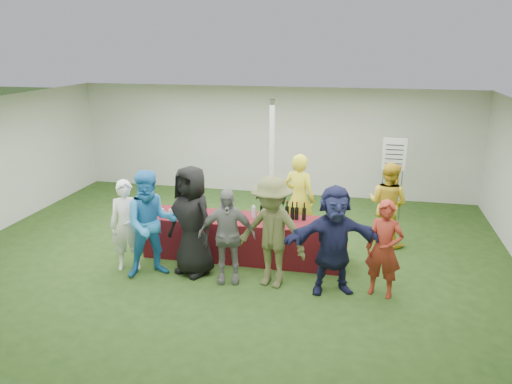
% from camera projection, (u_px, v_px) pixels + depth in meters
% --- Properties ---
extents(ground, '(60.00, 60.00, 0.00)m').
position_uv_depth(ground, '(232.00, 254.00, 9.18)').
color(ground, '#284719').
rests_on(ground, ground).
extents(tent, '(10.00, 10.00, 10.00)m').
position_uv_depth(tent, '(272.00, 169.00, 9.81)').
color(tent, white).
rests_on(tent, ground).
extents(serving_table, '(3.60, 0.80, 0.75)m').
position_uv_depth(serving_table, '(245.00, 238.00, 8.92)').
color(serving_table, maroon).
rests_on(serving_table, ground).
extents(wine_bottles, '(0.82, 0.12, 0.32)m').
position_uv_depth(wine_bottles, '(284.00, 212.00, 8.77)').
color(wine_bottles, black).
rests_on(wine_bottles, serving_table).
extents(wine_glasses, '(2.81, 0.12, 0.16)m').
position_uv_depth(wine_glasses, '(207.00, 214.00, 8.67)').
color(wine_glasses, silver).
rests_on(wine_glasses, serving_table).
extents(water_bottle, '(0.07, 0.07, 0.23)m').
position_uv_depth(water_bottle, '(254.00, 212.00, 8.83)').
color(water_bottle, silver).
rests_on(water_bottle, serving_table).
extents(bar_towel, '(0.25, 0.18, 0.03)m').
position_uv_depth(bar_towel, '(336.00, 223.00, 8.53)').
color(bar_towel, white).
rests_on(bar_towel, serving_table).
extents(dump_bucket, '(0.22, 0.22, 0.18)m').
position_uv_depth(dump_bucket, '(337.00, 225.00, 8.25)').
color(dump_bucket, slate).
rests_on(dump_bucket, serving_table).
extents(wine_list_sign, '(0.50, 0.03, 1.80)m').
position_uv_depth(wine_list_sign, '(394.00, 160.00, 10.63)').
color(wine_list_sign, slate).
rests_on(wine_list_sign, ground).
extents(staff_pourer, '(0.75, 0.62, 1.75)m').
position_uv_depth(staff_pourer, '(299.00, 199.00, 9.49)').
color(staff_pourer, yellow).
rests_on(staff_pourer, ground).
extents(staff_back, '(0.98, 0.91, 1.61)m').
position_uv_depth(staff_back, '(388.00, 204.00, 9.43)').
color(staff_back, gold).
rests_on(staff_back, ground).
extents(customer_0, '(0.67, 0.55, 1.57)m').
position_uv_depth(customer_0, '(127.00, 225.00, 8.39)').
color(customer_0, white).
rests_on(customer_0, ground).
extents(customer_1, '(1.10, 1.02, 1.80)m').
position_uv_depth(customer_1, '(151.00, 224.00, 8.12)').
color(customer_1, '#2883CF').
rests_on(customer_1, ground).
extents(customer_2, '(1.07, 0.92, 1.85)m').
position_uv_depth(customer_2, '(192.00, 221.00, 8.18)').
color(customer_2, black).
rests_on(customer_2, ground).
extents(customer_3, '(0.98, 0.57, 1.57)m').
position_uv_depth(customer_3, '(227.00, 236.00, 7.94)').
color(customer_3, slate).
rests_on(customer_3, ground).
extents(customer_4, '(1.29, 0.95, 1.79)m').
position_uv_depth(customer_4, '(272.00, 232.00, 7.76)').
color(customer_4, brown).
rests_on(customer_4, ground).
extents(customer_5, '(1.67, 0.95, 1.71)m').
position_uv_depth(customer_5, '(334.00, 240.00, 7.58)').
color(customer_5, '#1B1E44').
rests_on(customer_5, ground).
extents(customer_6, '(0.63, 0.50, 1.52)m').
position_uv_depth(customer_6, '(384.00, 249.00, 7.49)').
color(customer_6, maroon).
rests_on(customer_6, ground).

